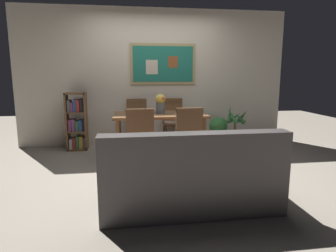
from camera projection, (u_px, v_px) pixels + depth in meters
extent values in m
plane|color=gray|center=(166.00, 166.00, 4.41)|extent=(12.00, 12.00, 0.00)
cube|color=beige|center=(155.00, 78.00, 5.71)|extent=(5.20, 0.10, 2.60)
cube|color=tan|center=(163.00, 64.00, 5.63)|extent=(1.26, 0.02, 0.77)
cube|color=#1E7260|center=(163.00, 64.00, 5.61)|extent=(1.16, 0.01, 0.67)
cube|color=beige|center=(152.00, 67.00, 5.59)|extent=(0.23, 0.00, 0.27)
cube|color=brown|center=(173.00, 62.00, 5.63)|extent=(0.19, 0.00, 0.22)
cube|color=brown|center=(160.00, 115.00, 4.82)|extent=(1.51, 0.81, 0.04)
cylinder|color=brown|center=(118.00, 142.00, 4.47)|extent=(0.07, 0.07, 0.69)
cylinder|color=brown|center=(204.00, 139.00, 4.66)|extent=(0.07, 0.07, 0.69)
cylinder|color=brown|center=(119.00, 134.00, 5.11)|extent=(0.07, 0.07, 0.69)
cylinder|color=brown|center=(194.00, 132.00, 5.30)|extent=(0.07, 0.07, 0.69)
cube|color=brown|center=(174.00, 124.00, 5.54)|extent=(0.40, 0.40, 0.03)
cube|color=#997A66|center=(174.00, 123.00, 5.54)|extent=(0.36, 0.36, 0.03)
cylinder|color=brown|center=(181.00, 134.00, 5.77)|extent=(0.04, 0.04, 0.42)
cylinder|color=brown|center=(164.00, 134.00, 5.73)|extent=(0.04, 0.04, 0.42)
cylinder|color=brown|center=(184.00, 137.00, 5.44)|extent=(0.04, 0.04, 0.42)
cylinder|color=brown|center=(166.00, 138.00, 5.39)|extent=(0.04, 0.04, 0.42)
cube|color=brown|center=(172.00, 110.00, 5.68)|extent=(0.38, 0.04, 0.46)
cube|color=brown|center=(172.00, 100.00, 5.64)|extent=(0.38, 0.05, 0.06)
cube|color=brown|center=(187.00, 138.00, 4.31)|extent=(0.40, 0.40, 0.03)
cube|color=#997A66|center=(187.00, 137.00, 4.30)|extent=(0.36, 0.36, 0.03)
cylinder|color=brown|center=(177.00, 157.00, 4.16)|extent=(0.04, 0.04, 0.42)
cylinder|color=brown|center=(200.00, 156.00, 4.21)|extent=(0.04, 0.04, 0.42)
cylinder|color=brown|center=(173.00, 151.00, 4.49)|extent=(0.04, 0.04, 0.42)
cylinder|color=brown|center=(195.00, 150.00, 4.54)|extent=(0.04, 0.04, 0.42)
cube|color=brown|center=(189.00, 124.00, 4.09)|extent=(0.38, 0.04, 0.46)
cube|color=brown|center=(190.00, 110.00, 4.06)|extent=(0.38, 0.05, 0.06)
cube|color=brown|center=(140.00, 140.00, 4.20)|extent=(0.40, 0.40, 0.03)
cube|color=#997A66|center=(140.00, 138.00, 4.20)|extent=(0.36, 0.36, 0.03)
cylinder|color=brown|center=(128.00, 159.00, 4.05)|extent=(0.04, 0.04, 0.42)
cylinder|color=brown|center=(153.00, 158.00, 4.10)|extent=(0.04, 0.04, 0.42)
cylinder|color=brown|center=(128.00, 153.00, 4.38)|extent=(0.04, 0.04, 0.42)
cylinder|color=brown|center=(151.00, 152.00, 4.43)|extent=(0.04, 0.04, 0.42)
cube|color=brown|center=(140.00, 126.00, 3.98)|extent=(0.38, 0.04, 0.46)
cube|color=brown|center=(140.00, 111.00, 3.95)|extent=(0.38, 0.05, 0.06)
cube|color=brown|center=(137.00, 125.00, 5.43)|extent=(0.40, 0.40, 0.03)
cube|color=#997A66|center=(137.00, 124.00, 5.43)|extent=(0.36, 0.36, 0.03)
cylinder|color=brown|center=(146.00, 135.00, 5.66)|extent=(0.04, 0.04, 0.42)
cylinder|color=brown|center=(128.00, 135.00, 5.62)|extent=(0.04, 0.04, 0.42)
cylinder|color=brown|center=(147.00, 139.00, 5.33)|extent=(0.04, 0.04, 0.42)
cylinder|color=brown|center=(128.00, 139.00, 5.28)|extent=(0.04, 0.04, 0.42)
cube|color=brown|center=(137.00, 111.00, 5.57)|extent=(0.38, 0.04, 0.46)
cube|color=brown|center=(136.00, 100.00, 5.53)|extent=(0.38, 0.05, 0.06)
cube|color=#514C4C|center=(188.00, 186.00, 3.11)|extent=(1.80, 0.84, 0.40)
cube|color=#514C4C|center=(196.00, 156.00, 2.73)|extent=(1.80, 0.20, 0.44)
cube|color=#514C4C|center=(110.00, 161.00, 2.94)|extent=(0.18, 0.80, 0.22)
cube|color=#514C4C|center=(262.00, 155.00, 3.17)|extent=(0.18, 0.80, 0.22)
cube|color=maroon|center=(147.00, 160.00, 2.81)|extent=(0.32, 0.16, 0.33)
cube|color=#8C6B4C|center=(193.00, 158.00, 2.87)|extent=(0.32, 0.16, 0.33)
cube|color=brown|center=(67.00, 122.00, 5.29)|extent=(0.03, 0.28, 1.04)
cube|color=brown|center=(86.00, 121.00, 5.34)|extent=(0.03, 0.28, 1.04)
cube|color=brown|center=(78.00, 149.00, 5.40)|extent=(0.36, 0.28, 0.03)
cube|color=brown|center=(75.00, 93.00, 5.22)|extent=(0.36, 0.28, 0.03)
cube|color=brown|center=(77.00, 131.00, 5.34)|extent=(0.30, 0.28, 0.02)
cube|color=brown|center=(76.00, 112.00, 5.28)|extent=(0.30, 0.28, 0.02)
cube|color=beige|center=(72.00, 143.00, 5.37)|extent=(0.05, 0.22, 0.18)
cube|color=#B2332D|center=(75.00, 143.00, 5.37)|extent=(0.05, 0.22, 0.20)
cube|color=#337247|center=(78.00, 142.00, 5.38)|extent=(0.04, 0.22, 0.23)
cube|color=gold|center=(82.00, 142.00, 5.39)|extent=(0.06, 0.22, 0.22)
cube|color=#595960|center=(85.00, 142.00, 5.40)|extent=(0.05, 0.22, 0.21)
cube|color=#7F3F72|center=(71.00, 125.00, 5.31)|extent=(0.05, 0.22, 0.21)
cube|color=#7F3F72|center=(74.00, 125.00, 5.32)|extent=(0.06, 0.22, 0.21)
cube|color=#337247|center=(78.00, 125.00, 5.33)|extent=(0.05, 0.22, 0.18)
cube|color=#2D4C8C|center=(81.00, 125.00, 5.33)|extent=(0.06, 0.22, 0.20)
cube|color=black|center=(84.00, 124.00, 5.34)|extent=(0.05, 0.22, 0.21)
cube|color=#595960|center=(69.00, 106.00, 5.25)|extent=(0.05, 0.22, 0.20)
cube|color=#7F3F72|center=(73.00, 107.00, 5.26)|extent=(0.04, 0.22, 0.17)
cube|color=#2D4C8C|center=(75.00, 105.00, 5.26)|extent=(0.05, 0.22, 0.22)
cube|color=#B2332D|center=(79.00, 105.00, 5.27)|extent=(0.05, 0.22, 0.21)
cube|color=black|center=(82.00, 105.00, 5.27)|extent=(0.05, 0.22, 0.23)
cylinder|color=#4C4742|center=(218.00, 139.00, 5.72)|extent=(0.22, 0.22, 0.23)
cylinder|color=#332319|center=(218.00, 134.00, 5.70)|extent=(0.20, 0.20, 0.02)
sphere|color=#387F3D|center=(218.00, 126.00, 5.67)|extent=(0.35, 0.35, 0.35)
cylinder|color=#387F3D|center=(222.00, 140.00, 5.61)|extent=(0.03, 0.03, 0.30)
cylinder|color=#387F3D|center=(222.00, 138.00, 5.81)|extent=(0.03, 0.03, 0.32)
cylinder|color=brown|center=(234.00, 144.00, 5.39)|extent=(0.26, 0.26, 0.20)
cylinder|color=#332319|center=(234.00, 139.00, 5.37)|extent=(0.24, 0.24, 0.02)
cylinder|color=brown|center=(235.00, 130.00, 5.34)|extent=(0.04, 0.04, 0.31)
cone|color=#2D6B33|center=(243.00, 116.00, 5.33)|extent=(0.11, 0.31, 0.27)
cone|color=#2D6B33|center=(235.00, 117.00, 5.41)|extent=(0.25, 0.15, 0.21)
cone|color=#2D6B33|center=(230.00, 114.00, 5.33)|extent=(0.19, 0.25, 0.33)
cone|color=#2D6B33|center=(232.00, 116.00, 5.21)|extent=(0.22, 0.24, 0.29)
cone|color=#2D6B33|center=(240.00, 118.00, 5.20)|extent=(0.26, 0.17, 0.23)
cylinder|color=slate|center=(160.00, 108.00, 4.83)|extent=(0.15, 0.15, 0.18)
sphere|color=#EACC4C|center=(160.00, 99.00, 4.80)|extent=(0.17, 0.17, 0.17)
sphere|color=silver|center=(158.00, 97.00, 4.85)|extent=(0.07, 0.07, 0.07)
sphere|color=#D86633|center=(163.00, 98.00, 4.75)|extent=(0.06, 0.06, 0.06)
sphere|color=#D86633|center=(164.00, 100.00, 4.83)|extent=(0.06, 0.06, 0.06)
cube|color=black|center=(185.00, 112.00, 4.88)|extent=(0.16, 0.12, 0.02)
cube|color=gray|center=(185.00, 112.00, 4.88)|extent=(0.10, 0.08, 0.00)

